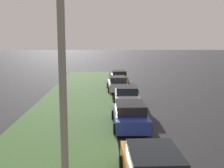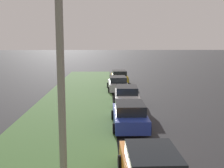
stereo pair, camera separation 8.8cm
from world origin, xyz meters
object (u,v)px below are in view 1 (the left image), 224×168
object	(u,v)px
parked_car_blue	(130,115)
streetlight	(74,58)
parked_car_white	(127,95)
parked_car_silver	(117,84)
parked_car_yellow	(119,77)

from	to	relation	value
parked_car_blue	streetlight	xyz separation A→B (m)	(-6.61, 2.39, 3.67)
parked_car_white	streetlight	xyz separation A→B (m)	(-12.32, 2.64, 3.67)
parked_car_blue	parked_car_white	size ratio (longest dim) A/B	0.99
parked_car_silver	parked_car_yellow	size ratio (longest dim) A/B	1.00
parked_car_blue	streetlight	distance (m)	7.93
parked_car_blue	streetlight	world-z (taller)	streetlight
parked_car_silver	parked_car_white	bearing A→B (deg)	-177.49
parked_car_white	streetlight	size ratio (longest dim) A/B	0.58
parked_car_white	parked_car_silver	world-z (taller)	same
parked_car_silver	parked_car_yellow	world-z (taller)	same
parked_car_blue	parked_car_white	bearing A→B (deg)	-3.00
parked_car_white	parked_car_blue	bearing A→B (deg)	179.18
parked_car_white	parked_car_yellow	xyz separation A→B (m)	(11.41, 0.05, 0.00)
parked_car_blue	parked_car_yellow	world-z (taller)	same
streetlight	parked_car_blue	bearing A→B (deg)	-19.86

